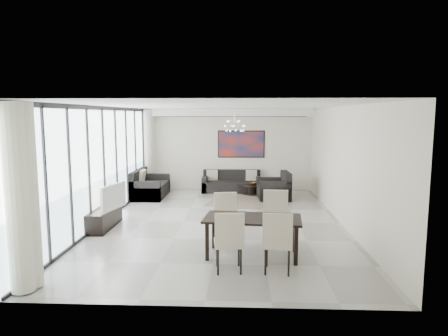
# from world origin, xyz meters

# --- Properties ---
(room_shell) EXTENTS (6.00, 9.00, 2.90)m
(room_shell) POSITION_xyz_m (0.46, 0.00, 1.45)
(room_shell) COLOR #A8A39B
(room_shell) RESTS_ON ground
(window_wall) EXTENTS (0.37, 8.95, 2.90)m
(window_wall) POSITION_xyz_m (-2.86, 0.00, 1.47)
(window_wall) COLOR silver
(window_wall) RESTS_ON floor
(soffit) EXTENTS (5.98, 0.40, 0.26)m
(soffit) POSITION_xyz_m (0.00, 4.30, 2.77)
(soffit) COLOR white
(soffit) RESTS_ON room_shell
(painting) EXTENTS (1.68, 0.04, 0.98)m
(painting) POSITION_xyz_m (0.50, 4.47, 1.65)
(painting) COLOR #A82C17
(painting) RESTS_ON room_shell
(chandelier) EXTENTS (0.66, 0.66, 0.71)m
(chandelier) POSITION_xyz_m (0.30, 2.50, 2.35)
(chandelier) COLOR silver
(chandelier) RESTS_ON room_shell
(rug) EXTENTS (2.73, 2.31, 0.01)m
(rug) POSITION_xyz_m (0.78, 2.35, 0.01)
(rug) COLOR black
(rug) RESTS_ON floor
(coffee_table) EXTENTS (0.95, 0.95, 0.33)m
(coffee_table) POSITION_xyz_m (0.86, 3.68, 0.19)
(coffee_table) COLOR black
(coffee_table) RESTS_ON floor
(bowl_coffee) EXTENTS (0.28, 0.28, 0.08)m
(bowl_coffee) POSITION_xyz_m (0.90, 3.61, 0.37)
(bowl_coffee) COLOR brown
(bowl_coffee) RESTS_ON coffee_table
(sofa_main) EXTENTS (2.05, 0.84, 0.74)m
(sofa_main) POSITION_xyz_m (0.17, 4.07, 0.25)
(sofa_main) COLOR black
(sofa_main) RESTS_ON floor
(loveseat) EXTENTS (1.00, 1.79, 0.89)m
(loveseat) POSITION_xyz_m (-2.55, 3.05, 0.30)
(loveseat) COLOR black
(loveseat) RESTS_ON floor
(armchair) EXTENTS (1.06, 1.11, 0.88)m
(armchair) POSITION_xyz_m (1.60, 2.88, 0.30)
(armchair) COLOR black
(armchair) RESTS_ON floor
(side_table) EXTENTS (0.36, 0.36, 0.50)m
(side_table) POSITION_xyz_m (-2.49, 4.15, 0.33)
(side_table) COLOR black
(side_table) RESTS_ON floor
(tv_console) EXTENTS (0.42, 1.48, 0.46)m
(tv_console) POSITION_xyz_m (-2.76, -0.62, 0.23)
(tv_console) COLOR black
(tv_console) RESTS_ON floor
(television) EXTENTS (0.35, 1.06, 0.61)m
(television) POSITION_xyz_m (-2.60, -0.68, 0.77)
(television) COLOR gray
(television) RESTS_ON tv_console
(dining_table) EXTENTS (1.90, 1.09, 0.76)m
(dining_table) POSITION_xyz_m (0.73, -2.43, 0.67)
(dining_table) COLOR black
(dining_table) RESTS_ON floor
(dining_chair_sw) EXTENTS (0.54, 0.54, 1.07)m
(dining_chair_sw) POSITION_xyz_m (0.31, -3.27, 0.62)
(dining_chair_sw) COLOR beige
(dining_chair_sw) RESTS_ON floor
(dining_chair_se) EXTENTS (0.55, 0.55, 1.08)m
(dining_chair_se) POSITION_xyz_m (1.13, -3.27, 0.62)
(dining_chair_se) COLOR beige
(dining_chair_se) RESTS_ON floor
(dining_chair_nw) EXTENTS (0.55, 0.55, 1.05)m
(dining_chair_nw) POSITION_xyz_m (0.19, -1.60, 0.61)
(dining_chair_nw) COLOR beige
(dining_chair_nw) RESTS_ON floor
(dining_chair_ne) EXTENTS (0.53, 0.53, 1.12)m
(dining_chair_ne) POSITION_xyz_m (1.23, -1.63, 0.65)
(dining_chair_ne) COLOR beige
(dining_chair_ne) RESTS_ON floor
(bowl_dining) EXTENTS (0.38, 0.38, 0.08)m
(bowl_dining) POSITION_xyz_m (0.17, -2.47, 0.80)
(bowl_dining) COLOR brown
(bowl_dining) RESTS_ON dining_table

